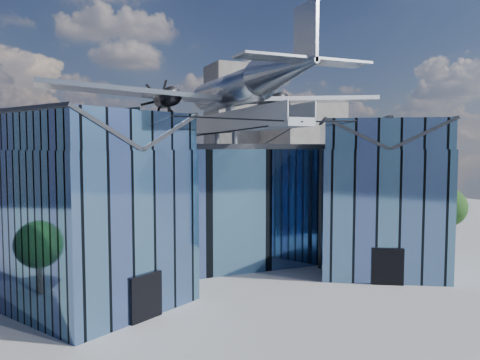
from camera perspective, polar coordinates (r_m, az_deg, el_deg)
name	(u,v)px	position (r m, az deg, el deg)	size (l,w,h in m)	color
ground_plane	(251,281)	(34.44, 1.33, -12.26)	(120.00, 120.00, 0.00)	gray
museum	(222,197)	(38.65, -2.21, -2.09)	(32.88, 24.50, 17.60)	#4F72A1
bg_towers	(137,145)	(82.00, -12.43, 4.19)	(77.00, 24.50, 26.00)	slate
tree_plaza_e	(447,207)	(48.91, 23.94, -3.06)	(4.86, 4.86, 5.78)	#2F2012
tree_side_e	(426,195)	(61.16, 21.68, -1.67)	(4.81, 4.81, 5.73)	#2F2012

